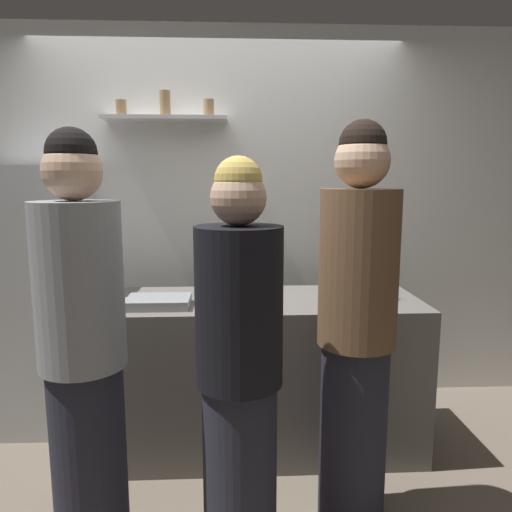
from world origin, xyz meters
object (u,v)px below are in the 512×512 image
at_px(water_bottle_plastic, 226,292).
at_px(person_brown_jacket, 356,331).
at_px(utensil_holder, 382,289).
at_px(wine_bottle_dark_glass, 363,271).
at_px(wine_bottle_green_glass, 337,273).
at_px(refrigerator, 35,298).
at_px(baking_pan, 158,302).
at_px(wine_bottle_amber_glass, 208,274).
at_px(person_blonde, 239,373).
at_px(person_grey_hoodie, 83,354).

relative_size(water_bottle_plastic, person_brown_jacket, 0.11).
bearing_deg(utensil_holder, person_brown_jacket, -116.22).
xyz_separation_m(wine_bottle_dark_glass, water_bottle_plastic, (-0.87, -0.47, -0.02)).
height_order(wine_bottle_green_glass, water_bottle_plastic, wine_bottle_green_glass).
distance_m(refrigerator, utensil_holder, 2.14).
relative_size(baking_pan, wine_bottle_dark_glass, 1.16).
distance_m(refrigerator, water_bottle_plastic, 1.34).
bearing_deg(refrigerator, baking_pan, -29.36).
height_order(utensil_holder, wine_bottle_amber_glass, wine_bottle_amber_glass).
bearing_deg(person_blonde, wine_bottle_green_glass, -154.28).
height_order(refrigerator, person_grey_hoodie, person_grey_hoodie).
distance_m(wine_bottle_green_glass, water_bottle_plastic, 0.73).
xyz_separation_m(wine_bottle_green_glass, person_brown_jacket, (-0.09, -0.79, -0.11)).
bearing_deg(person_brown_jacket, person_blonde, 122.33).
bearing_deg(baking_pan, refrigerator, 150.64).
distance_m(wine_bottle_amber_glass, wine_bottle_green_glass, 0.77).
xyz_separation_m(utensil_holder, person_grey_hoodie, (-1.45, -0.76, -0.07)).
bearing_deg(person_grey_hoodie, utensil_holder, -123.23).
height_order(refrigerator, wine_bottle_green_glass, refrigerator).
relative_size(baking_pan, person_grey_hoodie, 0.19).
relative_size(wine_bottle_green_glass, water_bottle_plastic, 1.57).
distance_m(person_brown_jacket, person_grey_hoodie, 1.15).
relative_size(refrigerator, person_brown_jacket, 0.91).
distance_m(baking_pan, wine_bottle_green_glass, 1.07).
height_order(wine_bottle_dark_glass, wine_bottle_amber_glass, wine_bottle_amber_glass).
xyz_separation_m(wine_bottle_dark_glass, person_blonde, (-0.81, -1.16, -0.18)).
xyz_separation_m(baking_pan, wine_bottle_dark_glass, (1.23, 0.42, 0.08)).
bearing_deg(wine_bottle_amber_glass, utensil_holder, -10.59).
bearing_deg(person_blonde, baking_pan, -93.24).
distance_m(baking_pan, utensil_holder, 1.26).
relative_size(baking_pan, person_brown_jacket, 0.19).
relative_size(wine_bottle_amber_glass, person_blonde, 0.19).
relative_size(utensil_holder, wine_bottle_green_glass, 0.69).
bearing_deg(utensil_holder, person_blonde, -134.58).
bearing_deg(water_bottle_plastic, wine_bottle_dark_glass, 28.36).
distance_m(water_bottle_plastic, person_grey_hoodie, 0.84).
distance_m(refrigerator, wine_bottle_amber_glass, 1.14).
distance_m(utensil_holder, person_grey_hoodie, 1.64).
distance_m(water_bottle_plastic, person_blonde, 0.71).
height_order(utensil_holder, wine_bottle_dark_glass, wine_bottle_dark_glass).
relative_size(wine_bottle_green_glass, person_blonde, 0.19).
height_order(person_brown_jacket, person_blonde, person_brown_jacket).
height_order(utensil_holder, water_bottle_plastic, utensil_holder).
xyz_separation_m(refrigerator, baking_pan, (0.85, -0.48, 0.09)).
height_order(water_bottle_plastic, person_brown_jacket, person_brown_jacket).
relative_size(wine_bottle_dark_glass, person_blonde, 0.18).
xyz_separation_m(water_bottle_plastic, person_blonde, (0.06, -0.69, -0.16)).
xyz_separation_m(person_brown_jacket, person_blonde, (-0.52, -0.21, -0.09)).
relative_size(person_brown_jacket, person_grey_hoodie, 1.03).
xyz_separation_m(water_bottle_plastic, person_brown_jacket, (0.58, -0.48, -0.07)).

